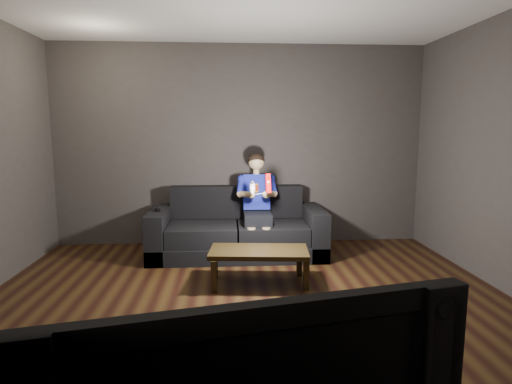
{
  "coord_description": "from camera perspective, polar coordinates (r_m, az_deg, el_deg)",
  "views": [
    {
      "loc": [
        -0.18,
        -3.36,
        1.59
      ],
      "look_at": [
        0.15,
        1.55,
        0.85
      ],
      "focal_mm": 30.0,
      "sensor_mm": 36.0,
      "label": 1
    }
  ],
  "objects": [
    {
      "name": "floor",
      "position": [
        3.72,
        -0.75,
        -16.74
      ],
      "size": [
        5.0,
        5.0,
        0.0
      ],
      "primitive_type": "plane",
      "color": "black",
      "rests_on": "ground"
    },
    {
      "name": "back_wall",
      "position": [
        5.87,
        -2.09,
        6.2
      ],
      "size": [
        5.0,
        0.04,
        2.7
      ],
      "primitive_type": "cube",
      "color": "#3E3936",
      "rests_on": "ground"
    },
    {
      "name": "front_wall",
      "position": [
        0.91,
        7.59,
        -6.71
      ],
      "size": [
        5.0,
        0.04,
        2.7
      ],
      "primitive_type": "cube",
      "color": "#3E3936",
      "rests_on": "ground"
    },
    {
      "name": "sofa",
      "position": [
        5.43,
        -2.5,
        -5.52
      ],
      "size": [
        2.16,
        0.93,
        0.83
      ],
      "color": "black",
      "rests_on": "floor"
    },
    {
      "name": "child",
      "position": [
        5.29,
        0.13,
        -0.69
      ],
      "size": [
        0.5,
        0.61,
        1.22
      ],
      "color": "black",
      "rests_on": "sofa"
    },
    {
      "name": "wii_remote_red",
      "position": [
        4.8,
        1.63,
        1.17
      ],
      "size": [
        0.07,
        0.09,
        0.22
      ],
      "color": "red",
      "rests_on": "child"
    },
    {
      "name": "nunchuk_white",
      "position": [
        4.8,
        -0.47,
        0.6
      ],
      "size": [
        0.06,
        0.1,
        0.16
      ],
      "color": "white",
      "rests_on": "child"
    },
    {
      "name": "wii_remote_black",
      "position": [
        5.34,
        -12.98,
        -2.31
      ],
      "size": [
        0.08,
        0.17,
        0.03
      ],
      "color": "black",
      "rests_on": "sofa"
    },
    {
      "name": "coffee_table",
      "position": [
        4.4,
        0.38,
        -8.29
      ],
      "size": [
        1.04,
        0.59,
        0.36
      ],
      "color": "black",
      "rests_on": "floor"
    }
  ]
}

